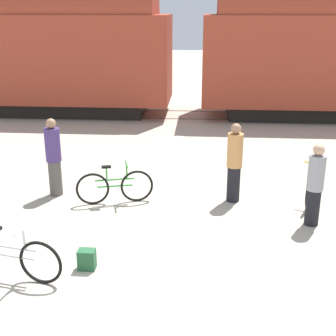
{
  "coord_description": "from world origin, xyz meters",
  "views": [
    {
      "loc": [
        0.67,
        -6.33,
        4.07
      ],
      "look_at": [
        0.03,
        2.18,
        1.1
      ],
      "focal_mm": 50.0,
      "sensor_mm": 36.0,
      "label": 1
    }
  ],
  "objects_px": {
    "person_in_purple": "(54,157)",
    "bicycle_yellow": "(315,183)",
    "freight_train": "(186,44)",
    "person_in_grey": "(315,185)",
    "backpack": "(87,259)",
    "bicycle_silver": "(9,257)",
    "bicycle_green": "(115,187)",
    "person_in_tan": "(234,163)"
  },
  "relations": [
    {
      "from": "person_in_purple",
      "to": "bicycle_silver",
      "type": "bearing_deg",
      "value": -14.96
    },
    {
      "from": "bicycle_green",
      "to": "person_in_tan",
      "type": "distance_m",
      "value": 2.62
    },
    {
      "from": "bicycle_silver",
      "to": "bicycle_green",
      "type": "bearing_deg",
      "value": 70.41
    },
    {
      "from": "bicycle_yellow",
      "to": "person_in_purple",
      "type": "xyz_separation_m",
      "value": [
        -5.78,
        -0.12,
        0.49
      ]
    },
    {
      "from": "bicycle_yellow",
      "to": "person_in_purple",
      "type": "height_order",
      "value": "person_in_purple"
    },
    {
      "from": "bicycle_green",
      "to": "person_in_purple",
      "type": "xyz_separation_m",
      "value": [
        -1.43,
        0.38,
        0.51
      ]
    },
    {
      "from": "person_in_grey",
      "to": "person_in_tan",
      "type": "xyz_separation_m",
      "value": [
        -1.47,
        1.07,
        0.05
      ]
    },
    {
      "from": "bicycle_green",
      "to": "person_in_grey",
      "type": "height_order",
      "value": "person_in_grey"
    },
    {
      "from": "freight_train",
      "to": "bicycle_green",
      "type": "height_order",
      "value": "freight_train"
    },
    {
      "from": "freight_train",
      "to": "bicycle_green",
      "type": "relative_size",
      "value": 16.46
    },
    {
      "from": "person_in_grey",
      "to": "person_in_purple",
      "type": "distance_m",
      "value": 5.57
    },
    {
      "from": "backpack",
      "to": "person_in_tan",
      "type": "bearing_deg",
      "value": 50.1
    },
    {
      "from": "person_in_tan",
      "to": "bicycle_yellow",
      "type": "bearing_deg",
      "value": -75.94
    },
    {
      "from": "person_in_grey",
      "to": "backpack",
      "type": "bearing_deg",
      "value": 69.75
    },
    {
      "from": "bicycle_green",
      "to": "person_in_grey",
      "type": "xyz_separation_m",
      "value": [
        4.03,
        -0.76,
        0.45
      ]
    },
    {
      "from": "person_in_purple",
      "to": "backpack",
      "type": "bearing_deg",
      "value": 4.78
    },
    {
      "from": "bicycle_yellow",
      "to": "person_in_tan",
      "type": "bearing_deg",
      "value": -174.2
    },
    {
      "from": "freight_train",
      "to": "bicycle_yellow",
      "type": "bearing_deg",
      "value": -69.05
    },
    {
      "from": "freight_train",
      "to": "person_in_grey",
      "type": "bearing_deg",
      "value": -73.39
    },
    {
      "from": "person_in_grey",
      "to": "bicycle_green",
      "type": "bearing_deg",
      "value": 33.07
    },
    {
      "from": "bicycle_green",
      "to": "bicycle_silver",
      "type": "xyz_separation_m",
      "value": [
        -1.09,
        -3.07,
        0.01
      ]
    },
    {
      "from": "person_in_purple",
      "to": "bicycle_yellow",
      "type": "bearing_deg",
      "value": 70.74
    },
    {
      "from": "bicycle_yellow",
      "to": "person_in_grey",
      "type": "bearing_deg",
      "value": -104.5
    },
    {
      "from": "bicycle_green",
      "to": "bicycle_yellow",
      "type": "height_order",
      "value": "bicycle_yellow"
    },
    {
      "from": "person_in_tan",
      "to": "freight_train",
      "type": "bearing_deg",
      "value": 17.5
    },
    {
      "from": "bicycle_yellow",
      "to": "person_in_grey",
      "type": "height_order",
      "value": "person_in_grey"
    },
    {
      "from": "person_in_grey",
      "to": "person_in_purple",
      "type": "height_order",
      "value": "person_in_purple"
    },
    {
      "from": "freight_train",
      "to": "person_in_purple",
      "type": "relative_size",
      "value": 15.15
    },
    {
      "from": "freight_train",
      "to": "bicycle_silver",
      "type": "distance_m",
      "value": 12.29
    },
    {
      "from": "bicycle_silver",
      "to": "backpack",
      "type": "distance_m",
      "value": 1.2
    },
    {
      "from": "bicycle_silver",
      "to": "freight_train",
      "type": "bearing_deg",
      "value": 79.15
    },
    {
      "from": "bicycle_green",
      "to": "person_in_grey",
      "type": "bearing_deg",
      "value": -10.68
    },
    {
      "from": "person_in_purple",
      "to": "backpack",
      "type": "relative_size",
      "value": 5.2
    },
    {
      "from": "person_in_purple",
      "to": "backpack",
      "type": "xyz_separation_m",
      "value": [
        1.45,
        -3.08,
        -0.72
      ]
    },
    {
      "from": "person_in_tan",
      "to": "backpack",
      "type": "bearing_deg",
      "value": 148.36
    },
    {
      "from": "bicycle_silver",
      "to": "person_in_grey",
      "type": "relative_size",
      "value": 1.09
    },
    {
      "from": "bicycle_yellow",
      "to": "person_in_tan",
      "type": "xyz_separation_m",
      "value": [
        -1.79,
        -0.18,
        0.48
      ]
    },
    {
      "from": "freight_train",
      "to": "bicycle_green",
      "type": "distance_m",
      "value": 9.16
    },
    {
      "from": "person_in_tan",
      "to": "person_in_purple",
      "type": "height_order",
      "value": "person_in_purple"
    },
    {
      "from": "bicycle_yellow",
      "to": "bicycle_silver",
      "type": "xyz_separation_m",
      "value": [
        -5.44,
        -3.57,
        -0.02
      ]
    },
    {
      "from": "backpack",
      "to": "person_in_grey",
      "type": "bearing_deg",
      "value": 26.0
    },
    {
      "from": "bicycle_silver",
      "to": "backpack",
      "type": "height_order",
      "value": "bicycle_silver"
    }
  ]
}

